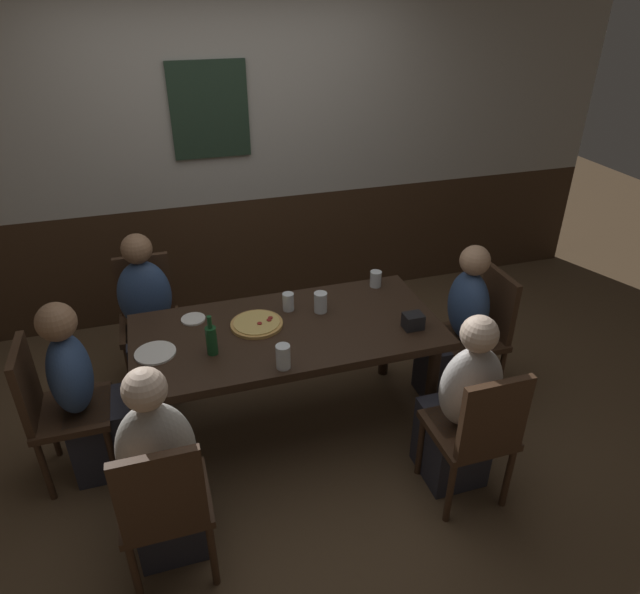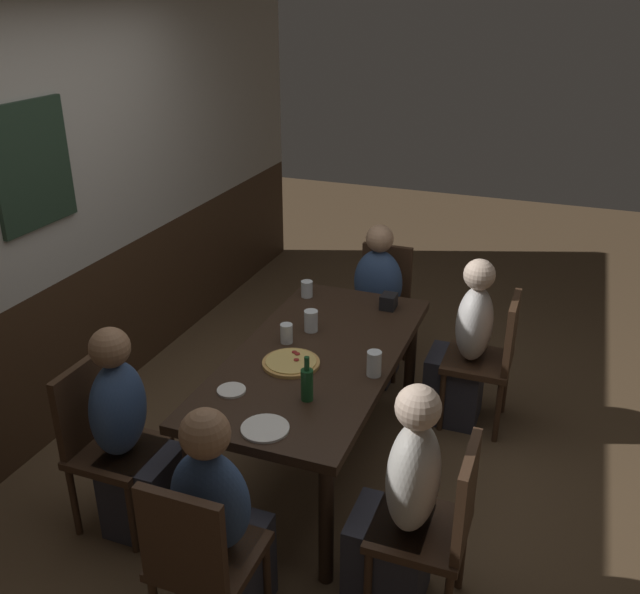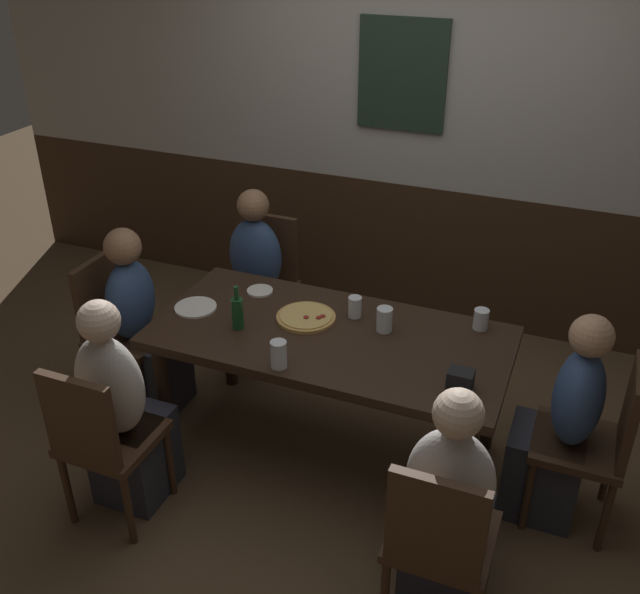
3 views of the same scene
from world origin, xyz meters
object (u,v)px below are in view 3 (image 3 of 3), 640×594
chair_head_east (598,437)px  highball_clear (279,356)px  person_left_near (123,419)px  person_right_near (448,515)px  chair_right_near (439,539)px  condiment_caddy (460,380)px  beer_bottle_green (237,312)px  plate_white_large (196,307)px  dining_table (330,347)px  chair_head_west (118,324)px  chair_left_far (265,277)px  pint_glass_amber (481,320)px  person_left_far (254,291)px  pizza (306,317)px  pint_glass_pale (384,321)px  plate_white_small (260,291)px  person_head_west (143,334)px  tumbler_water (355,308)px  person_head_east (558,434)px  chair_left_near (101,437)px

chair_head_east → highball_clear: size_ratio=6.64×
person_left_near → person_right_near: 1.55m
chair_right_near → condiment_caddy: size_ratio=8.00×
beer_bottle_green → plate_white_large: size_ratio=1.06×
dining_table → chair_head_west: (-1.29, 0.00, -0.16)m
person_right_near → beer_bottle_green: person_right_near is taller
highball_clear → beer_bottle_green: bearing=144.9°
chair_left_far → pint_glass_amber: chair_left_far is taller
chair_head_west → person_left_far: size_ratio=0.78×
dining_table → chair_head_east: 1.30m
pizza → pint_glass_pale: (0.40, 0.04, 0.04)m
person_right_near → pizza: size_ratio=3.63×
highball_clear → beer_bottle_green: (-0.33, 0.23, 0.03)m
plate_white_small → condiment_caddy: 1.28m
person_right_near → condiment_caddy: size_ratio=9.99×
person_left_far → plate_white_small: bearing=-57.9°
pint_glass_pale → person_right_near: bearing=-56.3°
chair_head_east → chair_head_west: bearing=180.0°
person_left_near → person_head_west: bearing=117.8°
dining_table → plate_white_small: bearing=153.6°
chair_right_near → tumbler_water: 1.29m
dining_table → highball_clear: size_ratio=13.25×
dining_table → pint_glass_amber: (0.67, 0.33, 0.13)m
chair_right_near → highball_clear: size_ratio=6.64×
person_right_near → chair_left_far: bearing=135.6°
person_left_near → plate_white_large: 0.70m
person_head_west → chair_head_east: bearing=0.0°
person_right_near → pizza: 1.24m
person_left_far → pint_glass_amber: person_left_far is taller
tumbler_water → person_head_west: bearing=-170.4°
pizza → pint_glass_amber: bearing=16.3°
person_head_west → pint_glass_pale: (1.37, 0.13, 0.33)m
person_head_east → pizza: 1.33m
person_left_far → pint_glass_pale: size_ratio=9.03×
plate_white_large → plate_white_small: same height
chair_head_east → person_left_far: person_left_far is taller
pint_glass_amber → tumbler_water: size_ratio=0.95×
chair_left_near → tumbler_water: chair_left_near is taller
person_left_near → person_head_west: person_left_near is taller
pint_glass_amber → highball_clear: bearing=-139.2°
chair_head_east → plate_white_large: chair_head_east is taller
chair_right_near → beer_bottle_green: beer_bottle_green is taller
person_left_far → plate_white_large: (0.04, -0.71, 0.27)m
person_right_near → beer_bottle_green: size_ratio=4.76×
chair_head_east → person_left_far: bearing=161.9°
beer_bottle_green → plate_white_large: bearing=164.1°
person_right_near → person_head_west: (-1.90, 0.68, 0.00)m
person_head_west → dining_table: bearing=0.0°
chair_left_far → pizza: bearing=-51.1°
pint_glass_amber → person_left_far: bearing=166.4°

